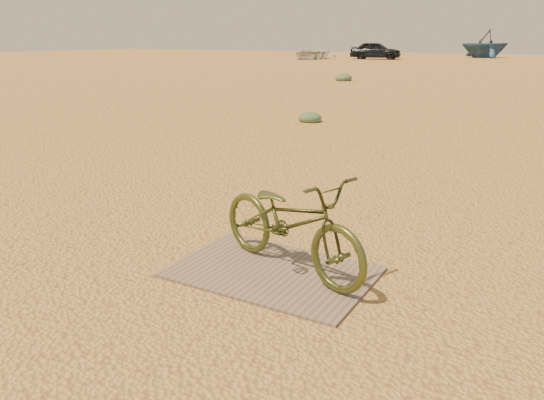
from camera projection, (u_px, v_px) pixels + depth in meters
The scene contains 8 objects.
ground at pixel (312, 257), 4.57m from camera, with size 120.00×120.00×0.00m, color tan.
plywood_board at pixel (272, 272), 4.25m from camera, with size 1.57×1.06×0.02m, color #78654D.
bicycle at pixel (291, 222), 4.15m from camera, with size 0.54×1.55×0.81m, color #414A1F.
car at pixel (376, 50), 44.02m from camera, with size 1.67×4.15×1.41m, color black.
boat_near_left at pixel (310, 53), 44.30m from camera, with size 3.40×4.77×0.99m, color silver.
boat_far_left at pixel (485, 44), 46.98m from camera, with size 4.00×4.64×2.44m, color #2B4E78.
kale_a at pixel (310, 122), 11.82m from camera, with size 0.52×0.52×0.28m, color #55764B.
kale_c at pixel (343, 81), 22.75m from camera, with size 0.72×0.72×0.39m, color #55764B.
Camera 1 is at (1.81, -3.83, 1.82)m, focal length 35.00 mm.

